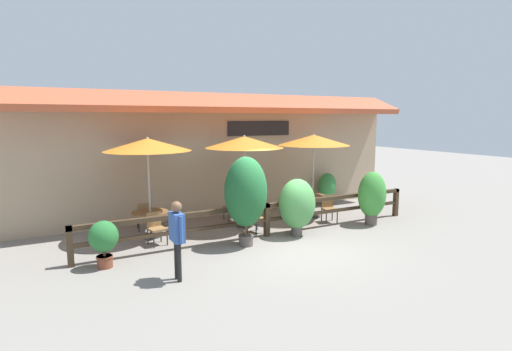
# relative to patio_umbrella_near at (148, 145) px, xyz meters

# --- Properties ---
(ground_plane) EXTENTS (60.00, 60.00, 0.00)m
(ground_plane) POSITION_rel_patio_umbrella_near_xyz_m (2.96, -2.54, -2.63)
(ground_plane) COLOR gray
(building_facade) EXTENTS (14.28, 1.49, 4.23)m
(building_facade) POSITION_rel_patio_umbrella_near_xyz_m (2.96, 1.57, -0.47)
(building_facade) COLOR tan
(building_facade) RESTS_ON ground
(patio_railing) EXTENTS (10.40, 0.14, 0.95)m
(patio_railing) POSITION_rel_patio_umbrella_near_xyz_m (2.96, -1.49, -1.94)
(patio_railing) COLOR #3D2D1E
(patio_railing) RESTS_ON ground
(patio_umbrella_near) EXTENTS (2.40, 2.40, 2.85)m
(patio_umbrella_near) POSITION_rel_patio_umbrella_near_xyz_m (0.00, 0.00, 0.00)
(patio_umbrella_near) COLOR #B7B2A8
(patio_umbrella_near) RESTS_ON ground
(dining_table_near) EXTENTS (1.04, 1.04, 0.73)m
(dining_table_near) POSITION_rel_patio_umbrella_near_xyz_m (0.00, 0.00, -2.04)
(dining_table_near) COLOR brown
(dining_table_near) RESTS_ON ground
(chair_near_streetside) EXTENTS (0.49, 0.49, 0.86)m
(chair_near_streetside) POSITION_rel_patio_umbrella_near_xyz_m (-0.03, -0.76, -2.14)
(chair_near_streetside) COLOR olive
(chair_near_streetside) RESTS_ON ground
(chair_near_wallside) EXTENTS (0.46, 0.46, 0.86)m
(chair_near_wallside) POSITION_rel_patio_umbrella_near_xyz_m (0.00, 0.76, -2.14)
(chair_near_wallside) COLOR olive
(chair_near_wallside) RESTS_ON ground
(patio_umbrella_middle) EXTENTS (2.40, 2.40, 2.85)m
(patio_umbrella_middle) POSITION_rel_patio_umbrella_near_xyz_m (2.88, -0.22, 0.00)
(patio_umbrella_middle) COLOR #B7B2A8
(patio_umbrella_middle) RESTS_ON ground
(dining_table_middle) EXTENTS (1.04, 1.04, 0.73)m
(dining_table_middle) POSITION_rel_patio_umbrella_near_xyz_m (2.88, -0.22, -2.04)
(dining_table_middle) COLOR brown
(dining_table_middle) RESTS_ON ground
(chair_middle_streetside) EXTENTS (0.51, 0.51, 0.86)m
(chair_middle_streetside) POSITION_rel_patio_umbrella_near_xyz_m (2.83, -1.02, -2.14)
(chair_middle_streetside) COLOR olive
(chair_middle_streetside) RESTS_ON ground
(chair_middle_wallside) EXTENTS (0.43, 0.43, 0.86)m
(chair_middle_wallside) POSITION_rel_patio_umbrella_near_xyz_m (2.82, 0.57, -2.14)
(chair_middle_wallside) COLOR olive
(chair_middle_wallside) RESTS_ON ground
(patio_umbrella_far) EXTENTS (2.40, 2.40, 2.85)m
(patio_umbrella_far) POSITION_rel_patio_umbrella_near_xyz_m (5.47, -0.24, 0.00)
(patio_umbrella_far) COLOR #B7B2A8
(patio_umbrella_far) RESTS_ON ground
(dining_table_far) EXTENTS (1.04, 1.04, 0.73)m
(dining_table_far) POSITION_rel_patio_umbrella_near_xyz_m (5.47, -0.24, -2.04)
(dining_table_far) COLOR brown
(dining_table_far) RESTS_ON ground
(chair_far_streetside) EXTENTS (0.51, 0.51, 0.86)m
(chair_far_streetside) POSITION_rel_patio_umbrella_near_xyz_m (5.54, -1.04, -2.14)
(chair_far_streetside) COLOR olive
(chair_far_streetside) RESTS_ON ground
(chair_far_wallside) EXTENTS (0.50, 0.50, 0.86)m
(chair_far_wallside) POSITION_rel_patio_umbrella_near_xyz_m (5.44, 0.56, -2.14)
(chair_far_wallside) COLOR olive
(chair_far_wallside) RESTS_ON ground
(potted_plant_broad_leaf) EXTENTS (0.65, 0.59, 1.09)m
(potted_plant_broad_leaf) POSITION_rel_patio_umbrella_near_xyz_m (-1.49, -1.89, -1.97)
(potted_plant_broad_leaf) COLOR brown
(potted_plant_broad_leaf) RESTS_ON ground
(potted_plant_tall_tropical) EXTENTS (1.08, 0.97, 1.66)m
(potted_plant_tall_tropical) POSITION_rel_patio_umbrella_near_xyz_m (3.74, -1.86, -1.71)
(potted_plant_tall_tropical) COLOR #564C47
(potted_plant_tall_tropical) RESTS_ON ground
(potted_plant_corner_fern) EXTENTS (1.15, 1.03, 2.38)m
(potted_plant_corner_fern) POSITION_rel_patio_umbrella_near_xyz_m (2.05, -1.97, -1.20)
(potted_plant_corner_fern) COLOR #564C47
(potted_plant_corner_fern) RESTS_ON ground
(potted_plant_entrance_palm) EXTENTS (0.91, 0.82, 1.70)m
(potted_plant_entrance_palm) POSITION_rel_patio_umbrella_near_xyz_m (6.50, -1.97, -1.70)
(potted_plant_entrance_palm) COLOR #564C47
(potted_plant_entrance_palm) RESTS_ON ground
(potted_plant_small_flowering) EXTENTS (0.72, 0.65, 1.27)m
(potted_plant_small_flowering) POSITION_rel_patio_umbrella_near_xyz_m (7.07, 1.01, -1.92)
(potted_plant_small_flowering) COLOR #564C47
(potted_plant_small_flowering) RESTS_ON ground
(pedestrian) EXTENTS (0.23, 0.59, 1.69)m
(pedestrian) POSITION_rel_patio_umbrella_near_xyz_m (-0.24, -3.38, -1.55)
(pedestrian) COLOR black
(pedestrian) RESTS_ON ground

